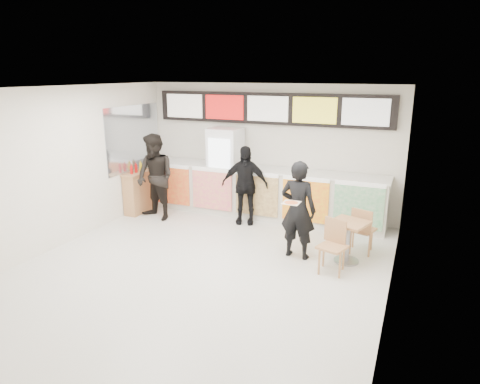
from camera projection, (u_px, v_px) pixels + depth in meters
The scene contains 15 objects.
floor at pixel (199, 271), 7.20m from camera, with size 7.00×7.00×0.00m, color beige.
ceiling at pixel (194, 88), 6.39m from camera, with size 7.00×7.00×0.00m, color white.
wall_back at pixel (269, 150), 9.89m from camera, with size 6.00×6.00×0.00m, color silver.
wall_left at pixel (54, 169), 7.92m from camera, with size 7.00×7.00×0.00m, color silver.
wall_right at pixel (396, 208), 5.67m from camera, with size 7.00×7.00×0.00m, color silver.
service_counter at pixel (262, 193), 9.78m from camera, with size 5.56×0.77×1.14m.
menu_board at pixel (268, 109), 9.56m from camera, with size 5.50×0.14×0.70m.
drinks_fridge at pixel (225, 171), 10.03m from camera, with size 0.70×0.67×2.00m.
mirror_panel at pixel (134, 138), 10.02m from camera, with size 0.01×2.00×1.50m, color #B2B7BF.
customer_main at pixel (298, 210), 7.55m from camera, with size 0.65×0.43×1.78m, color black.
customer_left at pixel (155, 177), 9.53m from camera, with size 0.94×0.73×1.94m, color black.
customer_mid at pixel (245, 185), 9.31m from camera, with size 1.01×0.42×1.73m, color black.
pizza_slice at pixel (291, 202), 7.08m from camera, with size 0.36×0.36×0.02m.
cafe_table at pixel (348, 234), 7.44m from camera, with size 0.87×1.57×0.89m.
condiment_ledge at pixel (139, 192), 10.15m from camera, with size 0.35×0.88×1.17m.
Camera 1 is at (3.20, -5.78, 3.24)m, focal length 32.00 mm.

